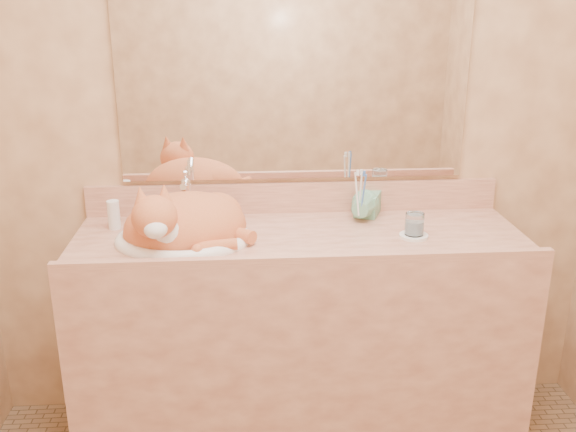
{
  "coord_description": "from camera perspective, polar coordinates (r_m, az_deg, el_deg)",
  "views": [
    {
      "loc": [
        -0.2,
        -1.4,
        1.66
      ],
      "look_at": [
        -0.04,
        0.7,
        0.93
      ],
      "focal_mm": 40.0,
      "sensor_mm": 36.0,
      "label": 1
    }
  ],
  "objects": [
    {
      "name": "saucer",
      "position": [
        2.3,
        11.11,
        -1.74
      ],
      "size": [
        0.1,
        0.1,
        0.01
      ],
      "primitive_type": "cylinder",
      "color": "white",
      "rests_on": "vanity_counter"
    },
    {
      "name": "soap_dispenser",
      "position": [
        2.43,
        6.83,
        1.81
      ],
      "size": [
        0.11,
        0.11,
        0.19
      ],
      "primitive_type": "imported",
      "rotation": [
        0.0,
        0.0,
        -0.39
      ],
      "color": "#67A683",
      "rests_on": "vanity_counter"
    },
    {
      "name": "water_glass",
      "position": [
        2.29,
        11.18,
        -0.71
      ],
      "size": [
        0.07,
        0.07,
        0.08
      ],
      "primitive_type": "cylinder",
      "color": "silver",
      "rests_on": "saucer"
    },
    {
      "name": "sink_basin",
      "position": [
        2.24,
        -9.33,
        -0.43
      ],
      "size": [
        0.54,
        0.48,
        0.14
      ],
      "primitive_type": null,
      "rotation": [
        0.0,
        0.0,
        -0.24
      ],
      "color": "white",
      "rests_on": "vanity_counter"
    },
    {
      "name": "lotion_bottle",
      "position": [
        2.41,
        -15.23,
        0.11
      ],
      "size": [
        0.04,
        0.04,
        0.11
      ],
      "primitive_type": "cylinder",
      "color": "white",
      "rests_on": "vanity_counter"
    },
    {
      "name": "vanity_counter",
      "position": [
        2.46,
        1.0,
        -11.04
      ],
      "size": [
        1.6,
        0.55,
        0.85
      ],
      "primitive_type": null,
      "color": "#9C5C46",
      "rests_on": "floor"
    },
    {
      "name": "mirror",
      "position": [
        2.41,
        0.57,
        12.64
      ],
      "size": [
        1.3,
        0.02,
        0.8
      ],
      "primitive_type": "cube",
      "color": "white",
      "rests_on": "wall_back"
    },
    {
      "name": "cat",
      "position": [
        2.23,
        -9.35,
        -0.45
      ],
      "size": [
        0.52,
        0.47,
        0.24
      ],
      "primitive_type": null,
      "rotation": [
        0.0,
        0.0,
        0.3
      ],
      "color": "#C2562C",
      "rests_on": "sink_basin"
    },
    {
      "name": "toothbrushes",
      "position": [
        2.37,
        6.46,
        2.14
      ],
      "size": [
        0.03,
        0.03,
        0.21
      ],
      "primitive_type": null,
      "color": "white",
      "rests_on": "toothbrush_cup"
    },
    {
      "name": "toothbrush_cup",
      "position": [
        2.39,
        6.4,
        0.41
      ],
      "size": [
        0.14,
        0.14,
        0.1
      ],
      "primitive_type": "imported",
      "rotation": [
        0.0,
        0.0,
        -0.42
      ],
      "color": "#67A683",
      "rests_on": "vanity_counter"
    },
    {
      "name": "wall_back",
      "position": [
        2.44,
        0.54,
        9.4
      ],
      "size": [
        2.4,
        0.02,
        2.5
      ],
      "primitive_type": "cube",
      "color": "#9B6C46",
      "rests_on": "ground"
    },
    {
      "name": "faucet",
      "position": [
        2.4,
        -9.01,
        1.44
      ],
      "size": [
        0.06,
        0.14,
        0.19
      ],
      "primitive_type": null,
      "rotation": [
        0.0,
        0.0,
        0.12
      ],
      "color": "white",
      "rests_on": "vanity_counter"
    }
  ]
}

